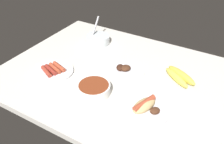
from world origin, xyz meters
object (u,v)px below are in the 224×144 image
at_px(plate_hotdog_assembled, 144,108).
at_px(plate_grilled_meat, 125,70).
at_px(bowl_coleslaw, 98,39).
at_px(plate_sausages, 53,71).
at_px(bowl_chili, 94,88).
at_px(banana_bunch, 179,76).

bearing_deg(plate_hotdog_assembled, plate_grilled_meat, -46.23).
bearing_deg(plate_hotdog_assembled, bowl_coleslaw, -39.19).
distance_m(bowl_coleslaw, plate_grilled_meat, 0.35).
xyz_separation_m(plate_sausages, bowl_chili, (-0.28, 0.03, 0.02)).
distance_m(plate_sausages, bowl_chili, 0.28).
distance_m(banana_bunch, bowl_chili, 0.43).
relative_size(plate_sausages, plate_hotdog_assembled, 0.95).
relative_size(plate_sausages, banana_bunch, 1.13).
height_order(plate_hotdog_assembled, bowl_chili, plate_hotdog_assembled).
bearing_deg(banana_bunch, plate_sausages, 24.91).
xyz_separation_m(banana_bunch, plate_grilled_meat, (0.26, 0.08, -0.01)).
bearing_deg(banana_bunch, bowl_coleslaw, -11.49).
height_order(plate_sausages, bowl_coleslaw, bowl_coleslaw).
bearing_deg(plate_hotdog_assembled, banana_bunch, -100.64).
bearing_deg(plate_grilled_meat, plate_hotdog_assembled, 133.77).
height_order(banana_bunch, bowl_coleslaw, bowl_coleslaw).
distance_m(plate_sausages, plate_grilled_meat, 0.37).
height_order(banana_bunch, bowl_chili, bowl_chili).
bearing_deg(plate_sausages, plate_hotdog_assembled, 177.39).
bearing_deg(bowl_chili, banana_bunch, -135.50).
height_order(plate_sausages, banana_bunch, banana_bunch).
bearing_deg(plate_grilled_meat, banana_bunch, -163.23).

